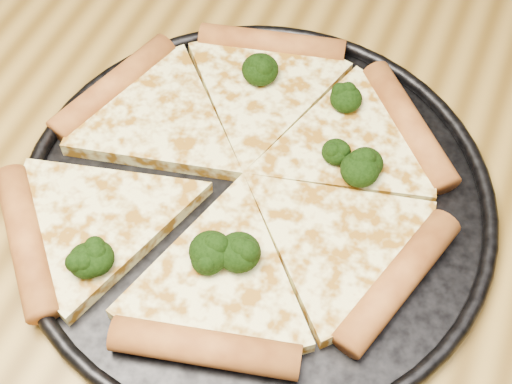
% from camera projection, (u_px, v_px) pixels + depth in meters
% --- Properties ---
extents(dining_table, '(1.20, 0.90, 0.75)m').
position_uv_depth(dining_table, '(213.00, 204.00, 0.74)').
color(dining_table, olive).
rests_on(dining_table, ground).
extents(pizza_pan, '(0.41, 0.41, 0.02)m').
position_uv_depth(pizza_pan, '(256.00, 197.00, 0.62)').
color(pizza_pan, black).
rests_on(pizza_pan, dining_table).
extents(pizza, '(0.38, 0.37, 0.03)m').
position_uv_depth(pizza, '(238.00, 177.00, 0.62)').
color(pizza, '#FFF69C').
rests_on(pizza, pizza_pan).
extents(broccoli_florets, '(0.20, 0.27, 0.03)m').
position_uv_depth(broccoli_florets, '(252.00, 189.00, 0.60)').
color(broccoli_florets, black).
rests_on(broccoli_florets, pizza).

